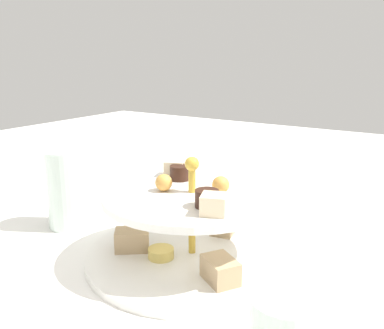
{
  "coord_description": "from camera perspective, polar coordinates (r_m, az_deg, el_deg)",
  "views": [
    {
      "loc": [
        0.47,
        0.3,
        0.28
      ],
      "look_at": [
        0.0,
        0.0,
        0.14
      ],
      "focal_mm": 39.66,
      "sensor_mm": 36.0,
      "label": 1
    }
  ],
  "objects": [
    {
      "name": "tiered_serving_stand",
      "position": [
        0.61,
        -0.04,
        -8.74
      ],
      "size": [
        0.3,
        0.3,
        0.15
      ],
      "color": "white",
      "rests_on": "ground_plane"
    },
    {
      "name": "water_glass_tall_right",
      "position": [
        0.74,
        -16.43,
        -3.17
      ],
      "size": [
        0.07,
        0.07,
        0.13
      ],
      "primitive_type": "cylinder",
      "color": "silver",
      "rests_on": "ground_plane"
    },
    {
      "name": "butter_knife_left",
      "position": [
        0.88,
        6.57,
        -4.21
      ],
      "size": [
        0.07,
        0.16,
        0.0
      ],
      "primitive_type": "cube",
      "rotation": [
        0.0,
        0.0,
        5.08
      ],
      "color": "silver",
      "rests_on": "ground_plane"
    },
    {
      "name": "ground_plane",
      "position": [
        0.63,
        0.0,
        -12.52
      ],
      "size": [
        2.4,
        2.4,
        0.0
      ],
      "primitive_type": "plane",
      "color": "white"
    }
  ]
}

